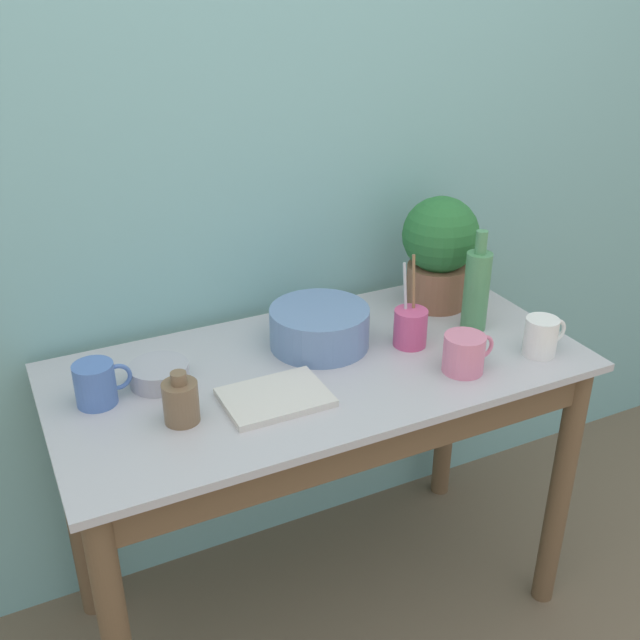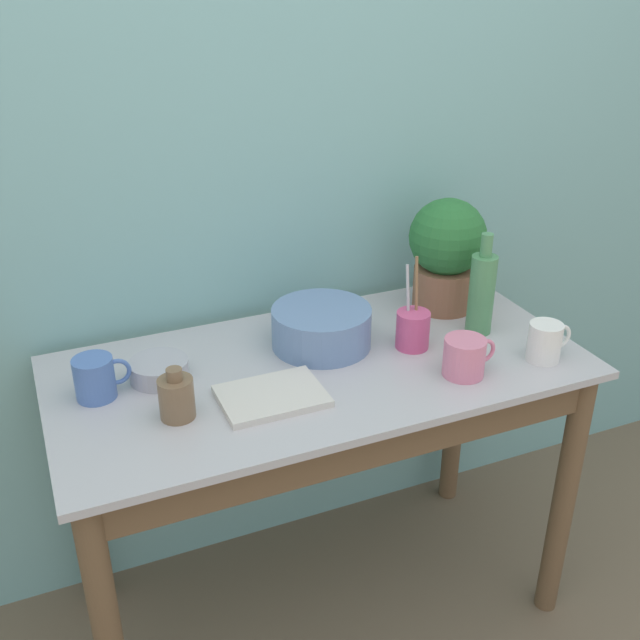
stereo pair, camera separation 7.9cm
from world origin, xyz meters
name	(u,v)px [view 1 (the left image)]	position (x,y,z in m)	size (l,w,h in m)	color
wall_back	(257,164)	(0.00, 0.69, 1.20)	(6.00, 0.05, 2.40)	#7AB2B2
counter_table	(324,425)	(0.00, 0.29, 0.63)	(1.29, 0.63, 0.80)	brown
potted_plant	(440,249)	(0.45, 0.48, 0.96)	(0.21, 0.21, 0.31)	#8C5B42
bowl_wash_large	(319,327)	(0.04, 0.40, 0.85)	(0.25, 0.25, 0.10)	#6684B2
bottle_tall	(476,289)	(0.45, 0.31, 0.91)	(0.07, 0.07, 0.27)	#4C8C59
bottle_short	(181,401)	(-0.37, 0.23, 0.85)	(0.08, 0.08, 0.12)	brown
mug_pink	(465,353)	(0.29, 0.14, 0.84)	(0.14, 0.10, 0.09)	pink
mug_white	(542,336)	(0.51, 0.12, 0.84)	(0.12, 0.08, 0.10)	white
mug_blue	(96,384)	(-0.52, 0.38, 0.84)	(0.13, 0.09, 0.10)	#4C70B7
bowl_small_steel	(159,374)	(-0.37, 0.40, 0.82)	(0.14, 0.14, 0.05)	#A8A8B2
utensil_cup	(410,327)	(0.25, 0.30, 0.85)	(0.08, 0.08, 0.24)	#CC4C7F
tray_board	(275,397)	(-0.16, 0.21, 0.80)	(0.23, 0.17, 0.02)	beige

